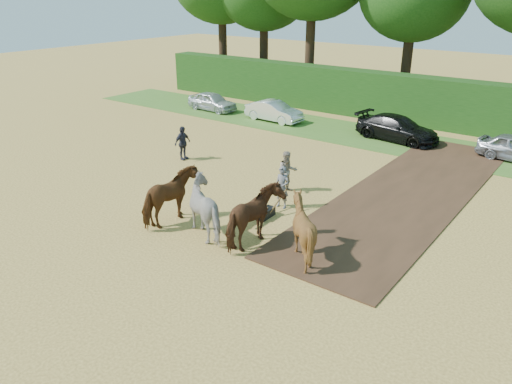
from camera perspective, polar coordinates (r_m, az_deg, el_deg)
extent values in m
plane|color=gold|center=(16.86, 3.84, -6.31)|extent=(120.00, 120.00, 0.00)
cube|color=#472D1C|center=(22.05, 17.17, -0.09)|extent=(4.50, 17.00, 0.05)
cube|color=#38601E|center=(28.81, 19.31, 4.84)|extent=(50.00, 5.00, 0.03)
cube|color=#14380F|center=(32.66, 22.19, 9.11)|extent=(46.00, 1.60, 3.00)
imported|color=#B5A68E|center=(21.04, 3.61, 2.33)|extent=(1.06, 1.09, 1.77)
imported|color=#252631|center=(25.33, -8.39, 5.56)|extent=(0.45, 1.02, 1.71)
imported|color=brown|center=(18.34, -9.68, -0.61)|extent=(1.19, 2.44, 2.02)
imported|color=beige|center=(17.37, -5.19, -1.72)|extent=(2.08, 1.80, 2.02)
imported|color=#57321B|center=(16.52, -0.20, -2.95)|extent=(1.19, 2.44, 2.02)
imported|color=brown|center=(15.81, 5.31, -4.25)|extent=(1.71, 1.91, 2.03)
cube|color=black|center=(18.83, 1.12, -2.46)|extent=(0.37, 0.88, 0.34)
cube|color=brown|center=(18.33, 0.13, -2.60)|extent=(0.15, 1.35, 0.10)
cylinder|color=brown|center=(19.20, 1.46, -0.78)|extent=(0.23, 0.97, 0.71)
cylinder|color=brown|center=(18.99, 2.54, -1.06)|extent=(0.15, 0.98, 0.71)
imported|color=gray|center=(19.47, 3.00, 0.54)|extent=(0.63, 0.43, 1.69)
imported|color=silver|center=(35.74, -5.02, 10.27)|extent=(3.84, 1.68, 1.29)
imported|color=silver|center=(32.70, 2.07, 9.21)|extent=(4.00, 1.57, 1.30)
imported|color=black|center=(29.48, 15.85, 7.02)|extent=(5.04, 2.60, 1.40)
cylinder|color=#382616|center=(44.93, -3.79, 15.72)|extent=(0.70, 0.70, 5.85)
cylinder|color=#382616|center=(42.90, 0.89, 15.15)|extent=(0.70, 0.70, 5.40)
cylinder|color=#382616|center=(39.27, 6.14, 15.19)|extent=(0.70, 0.70, 6.53)
cylinder|color=#382616|center=(37.71, 16.71, 13.08)|extent=(0.70, 0.70, 5.17)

